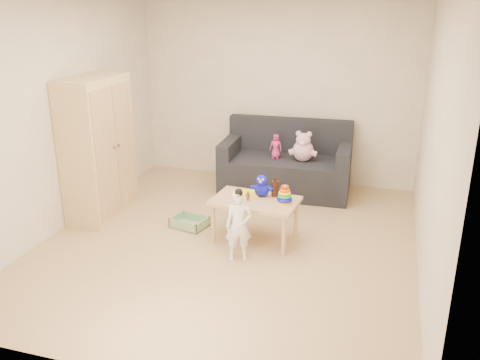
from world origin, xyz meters
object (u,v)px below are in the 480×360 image
(play_table, at_px, (255,220))
(toddler, at_px, (239,226))
(wardrobe, at_px, (98,148))
(sofa, at_px, (285,175))

(play_table, xyz_separation_m, toddler, (-0.05, -0.47, 0.12))
(play_table, height_order, toddler, toddler)
(wardrobe, xyz_separation_m, toddler, (1.97, -0.63, -0.49))
(wardrobe, bearing_deg, play_table, -4.51)
(wardrobe, xyz_separation_m, sofa, (2.02, 1.43, -0.61))
(wardrobe, height_order, toddler, wardrobe)
(sofa, distance_m, play_table, 1.59)
(sofa, bearing_deg, toddler, -93.86)
(wardrobe, height_order, play_table, wardrobe)
(sofa, relative_size, toddler, 2.38)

